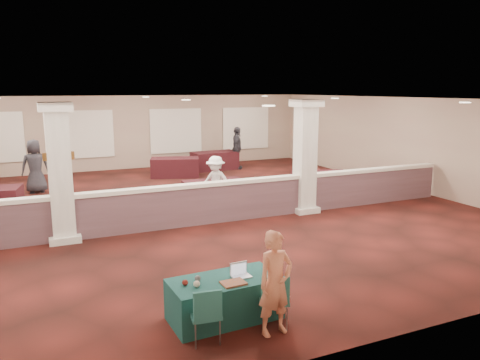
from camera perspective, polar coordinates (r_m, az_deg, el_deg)
name	(u,v)px	position (r m, az deg, el deg)	size (l,w,h in m)	color
ground	(188,210)	(13.78, -6.30, -3.67)	(16.00, 16.00, 0.00)	#431410
wall_back	(132,132)	(21.18, -13.06, 5.67)	(16.00, 0.04, 3.20)	gray
wall_front	(372,234)	(6.47, 15.75, -6.38)	(16.00, 0.04, 3.20)	gray
wall_right	(404,143)	(17.59, 19.31, 4.28)	(0.04, 16.00, 3.20)	gray
ceiling	(186,99)	(13.33, -6.59, 9.75)	(16.00, 16.00, 0.02)	silver
partition_wall	(206,203)	(12.26, -4.21, -2.76)	(15.60, 0.28, 1.10)	#52373D
column_left	(60,172)	(11.38, -21.11, 0.94)	(0.72, 0.72, 3.20)	beige
column_right	(305,155)	(13.35, 7.94, 2.98)	(0.72, 0.72, 3.20)	beige
sconce_left	(45,157)	(11.31, -22.65, 2.64)	(0.12, 0.12, 0.18)	brown
sconce_right	(72,155)	(11.34, -19.82, 2.85)	(0.12, 0.12, 0.18)	brown
near_table	(225,299)	(7.41, -1.88, -14.27)	(1.68, 0.84, 0.64)	#0E3531
conf_chair_main	(274,296)	(7.07, 4.20, -13.95)	(0.55, 0.55, 0.85)	#1C5353
conf_chair_side	(206,311)	(6.69, -4.16, -15.64)	(0.46, 0.47, 0.83)	#1C5353
woman	(275,283)	(6.84, 4.34, -12.42)	(0.55, 0.37, 1.54)	#CF6E5A
far_table_front_center	(215,193)	(14.27, -3.09, -1.57)	(1.84, 0.92, 0.75)	black
far_table_front_right	(320,183)	(15.99, 9.75, -0.34)	(1.83, 0.92, 0.74)	black
far_table_back_center	(175,167)	(18.97, -7.93, 1.54)	(1.89, 0.95, 0.77)	black
far_table_back_right	(215,161)	(20.50, -3.12, 2.38)	(1.95, 0.98, 0.79)	black
attendee_b	(216,182)	(13.88, -2.98, -0.24)	(0.99, 0.45, 1.54)	silver
attendee_c	(237,148)	(20.58, -0.37, 3.92)	(1.09, 0.52, 1.86)	black
attendee_d	(35,166)	(17.29, -23.70, 1.56)	(0.90, 0.49, 1.83)	black
laptop_base	(241,277)	(7.34, 0.17, -11.68)	(0.29, 0.20, 0.02)	silver
laptop_screen	(238,268)	(7.39, -0.19, -10.66)	(0.29, 0.01, 0.19)	silver
screen_glow	(239,269)	(7.39, -0.17, -10.77)	(0.26, 0.00, 0.17)	silver
knitting	(233,283)	(7.11, -0.81, -12.44)	(0.35, 0.26, 0.03)	#AE491B
yarn_cream	(197,284)	(7.01, -5.29, -12.51)	(0.10, 0.10, 0.10)	#F1DDC7
yarn_red	(185,283)	(7.09, -6.71, -12.31)	(0.09, 0.09, 0.09)	#5D1912
yarn_grey	(198,278)	(7.21, -5.19, -11.85)	(0.09, 0.09, 0.09)	#54555A
scissors	(265,278)	(7.31, 3.11, -11.82)	(0.11, 0.03, 0.01)	red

